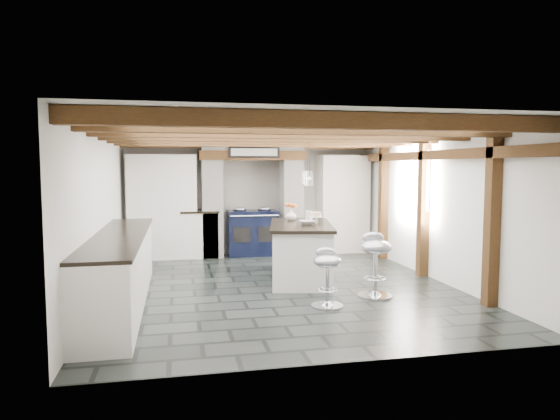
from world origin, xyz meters
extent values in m
plane|color=black|center=(0.00, 0.00, 0.00)|extent=(6.00, 6.00, 0.00)
plane|color=white|center=(0.00, 3.00, 1.15)|extent=(5.00, 0.00, 5.00)
plane|color=white|center=(-2.50, 0.00, 1.15)|extent=(0.00, 6.00, 6.00)
plane|color=white|center=(2.50, 0.00, 1.15)|extent=(0.00, 6.00, 6.00)
plane|color=white|center=(0.00, 0.00, 2.30)|extent=(6.00, 6.00, 0.00)
cube|color=white|center=(-0.80, 2.70, 0.95)|extent=(0.40, 0.60, 1.90)
cube|color=white|center=(0.80, 2.70, 0.95)|extent=(0.40, 0.60, 1.90)
cube|color=#543618|center=(0.00, 2.70, 1.99)|extent=(2.10, 0.65, 0.18)
cube|color=white|center=(0.00, 2.70, 2.15)|extent=(2.00, 0.60, 0.31)
cube|color=black|center=(0.00, 2.38, 2.05)|extent=(1.00, 0.03, 0.22)
cube|color=silver|center=(0.00, 2.36, 2.05)|extent=(0.90, 0.01, 0.14)
cube|color=white|center=(-1.75, 2.70, 1.00)|extent=(1.30, 0.58, 2.00)
cube|color=white|center=(1.90, 2.70, 1.00)|extent=(1.00, 0.58, 2.00)
cube|color=white|center=(-2.20, -0.60, 0.44)|extent=(0.60, 3.80, 0.88)
cube|color=black|center=(-2.20, -0.60, 0.90)|extent=(0.64, 3.80, 0.04)
cube|color=white|center=(-1.05, 2.70, 0.44)|extent=(0.70, 0.60, 0.88)
cube|color=black|center=(-1.05, 2.70, 0.90)|extent=(0.74, 0.64, 0.04)
cube|color=#543618|center=(2.42, 0.00, 1.95)|extent=(0.15, 5.80, 0.14)
plane|color=white|center=(2.48, 0.60, 1.55)|extent=(0.00, 0.90, 0.90)
cube|color=#543618|center=(0.00, -2.60, 2.21)|extent=(5.00, 0.16, 0.16)
cube|color=#543618|center=(0.00, -1.73, 2.21)|extent=(5.00, 0.16, 0.16)
cube|color=#543618|center=(0.00, -0.87, 2.21)|extent=(5.00, 0.16, 0.16)
cube|color=#543618|center=(0.00, 0.00, 2.21)|extent=(5.00, 0.16, 0.16)
cube|color=#543618|center=(0.00, 0.87, 2.21)|extent=(5.00, 0.16, 0.16)
cube|color=#543618|center=(0.00, 1.73, 2.21)|extent=(5.00, 0.16, 0.16)
cube|color=#543618|center=(0.00, 2.60, 2.21)|extent=(5.00, 0.16, 0.16)
cube|color=#543618|center=(2.42, -1.60, 1.15)|extent=(0.15, 0.15, 2.30)
cube|color=#543618|center=(2.42, 0.20, 1.15)|extent=(0.15, 0.15, 2.30)
cube|color=#543618|center=(2.42, 1.80, 1.15)|extent=(0.15, 0.15, 2.30)
cylinder|color=black|center=(0.45, -0.05, 1.93)|extent=(0.01, 0.01, 0.56)
cylinder|color=white|center=(0.45, -0.05, 1.60)|extent=(0.09, 0.09, 0.22)
cylinder|color=black|center=(0.50, 0.25, 1.93)|extent=(0.01, 0.01, 0.56)
cylinder|color=white|center=(0.50, 0.25, 1.60)|extent=(0.09, 0.09, 0.22)
cylinder|color=black|center=(0.55, 0.55, 1.93)|extent=(0.01, 0.01, 0.56)
cylinder|color=white|center=(0.55, 0.55, 1.60)|extent=(0.09, 0.09, 0.22)
cube|color=black|center=(0.00, 2.68, 0.45)|extent=(1.00, 0.60, 0.90)
ellipsoid|color=silver|center=(-0.25, 2.68, 0.93)|extent=(0.28, 0.28, 0.11)
ellipsoid|color=silver|center=(0.25, 2.68, 0.93)|extent=(0.28, 0.28, 0.11)
cylinder|color=silver|center=(0.00, 2.36, 0.82)|extent=(0.95, 0.03, 0.03)
cube|color=black|center=(-0.25, 2.38, 0.45)|extent=(0.35, 0.02, 0.30)
cube|color=black|center=(0.25, 2.38, 0.45)|extent=(0.35, 0.02, 0.30)
cube|color=white|center=(0.42, 0.33, 0.42)|extent=(1.19, 1.86, 0.84)
cube|color=black|center=(0.42, 0.33, 0.86)|extent=(1.28, 1.95, 0.05)
imported|color=white|center=(0.38, 0.83, 0.98)|extent=(0.21, 0.21, 0.18)
ellipsoid|color=orange|center=(0.38, 0.83, 1.13)|extent=(0.19, 0.19, 0.11)
cylinder|color=white|center=(0.63, 0.63, 0.97)|extent=(0.11, 0.11, 0.17)
imported|color=white|center=(0.49, 0.22, 0.92)|extent=(0.29, 0.29, 0.06)
cylinder|color=white|center=(0.66, 0.33, 0.93)|extent=(0.05, 0.05, 0.10)
cylinder|color=white|center=(0.66, 0.33, 0.99)|extent=(0.21, 0.21, 0.01)
cylinder|color=beige|center=(0.66, 0.33, 1.03)|extent=(0.16, 0.16, 0.07)
cylinder|color=silver|center=(1.15, -0.90, 0.02)|extent=(0.48, 0.48, 0.03)
cone|color=silver|center=(1.15, -0.90, 0.06)|extent=(0.22, 0.22, 0.09)
cylinder|color=silver|center=(1.15, -0.90, 0.36)|extent=(0.05, 0.05, 0.59)
torus|color=silver|center=(1.15, -0.90, 0.26)|extent=(0.30, 0.30, 0.02)
ellipsoid|color=#9B9FA9|center=(1.15, -0.90, 0.69)|extent=(0.49, 0.49, 0.19)
ellipsoid|color=#9B9FA9|center=(1.17, -0.80, 0.80)|extent=(0.32, 0.16, 0.17)
cylinder|color=silver|center=(0.37, -1.24, 0.01)|extent=(0.40, 0.40, 0.03)
cone|color=silver|center=(0.37, -1.24, 0.06)|extent=(0.18, 0.18, 0.07)
cylinder|color=silver|center=(0.37, -1.24, 0.30)|extent=(0.05, 0.05, 0.51)
torus|color=silver|center=(0.37, -1.24, 0.22)|extent=(0.26, 0.26, 0.02)
ellipsoid|color=#9B9FA9|center=(0.37, -1.24, 0.59)|extent=(0.48, 0.48, 0.17)
ellipsoid|color=#9B9FA9|center=(0.41, -1.15, 0.68)|extent=(0.28, 0.20, 0.14)
camera|label=1|loc=(-1.46, -7.17, 1.78)|focal=32.00mm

